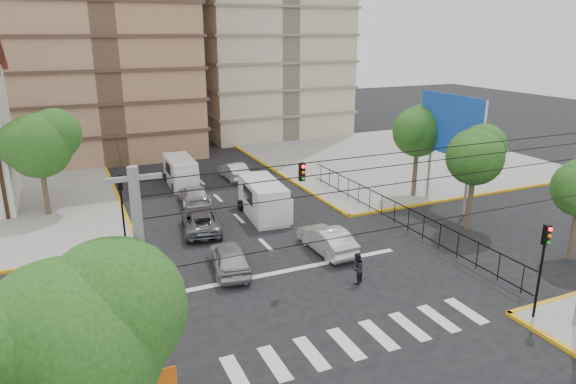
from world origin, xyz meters
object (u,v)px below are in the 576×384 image
traffic_light_se (543,256)px  pedestrian_crosswalk (357,268)px  traffic_light_nw (121,199)px  van_right_lane (265,201)px  car_silver_front_left (229,258)px  car_white_front_right (327,239)px  van_left_lane (181,173)px

traffic_light_se → pedestrian_crosswalk: 8.57m
traffic_light_se → traffic_light_nw: size_ratio=1.00×
van_right_lane → traffic_light_nw: bearing=-164.8°
car_silver_front_left → car_white_front_right: size_ratio=0.97×
traffic_light_nw → pedestrian_crosswalk: size_ratio=2.64×
traffic_light_nw → van_left_lane: bearing=62.7°
van_right_lane → car_silver_front_left: van_right_lane is taller
traffic_light_nw → van_right_lane: size_ratio=0.76×
traffic_light_nw → car_silver_front_left: 7.48m
van_right_lane → van_left_lane: bearing=114.6°
traffic_light_se → traffic_light_nw: (-15.60, 15.60, 0.00)m
car_silver_front_left → pedestrian_crosswalk: 6.81m
traffic_light_se → traffic_light_nw: bearing=135.0°
traffic_light_nw → car_silver_front_left: traffic_light_nw is taller
van_right_lane → pedestrian_crosswalk: bearing=-81.4°
car_white_front_right → van_right_lane: bearing=-82.2°
van_left_lane → pedestrian_crosswalk: size_ratio=3.13×
traffic_light_se → van_left_lane: bearing=109.4°
van_left_lane → car_white_front_right: (4.68, -16.86, -0.36)m
car_white_front_right → traffic_light_nw: bearing=-27.9°
car_silver_front_left → car_white_front_right: bearing=-171.1°
van_left_lane → traffic_light_se: bearing=-68.8°
car_silver_front_left → van_left_lane: bearing=-86.6°
traffic_light_se → car_silver_front_left: traffic_light_se is taller
van_right_lane → car_white_front_right: van_right_lane is taller
car_white_front_right → pedestrian_crosswalk: (-0.51, -4.14, 0.06)m
car_white_front_right → traffic_light_se: bearing=113.3°
traffic_light_nw → car_silver_front_left: (4.70, -5.33, -2.34)m
traffic_light_se → car_silver_front_left: size_ratio=0.97×
traffic_light_nw → car_white_front_right: bearing=-26.0°
van_left_lane → pedestrian_crosswalk: (4.18, -21.00, -0.29)m
traffic_light_nw → car_white_front_right: traffic_light_nw is taller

